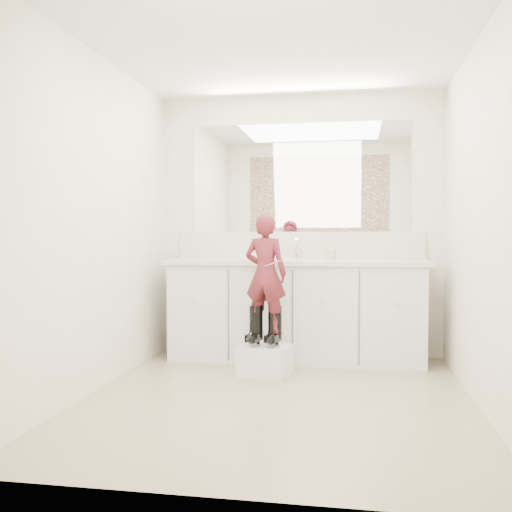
# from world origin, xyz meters

# --- Properties ---
(floor) EXTENTS (3.00, 3.00, 0.00)m
(floor) POSITION_xyz_m (0.00, 0.00, 0.00)
(floor) COLOR #8D815C
(floor) RESTS_ON ground
(ceiling) EXTENTS (3.00, 3.00, 0.00)m
(ceiling) POSITION_xyz_m (0.00, 0.00, 2.40)
(ceiling) COLOR white
(ceiling) RESTS_ON wall_back
(wall_back) EXTENTS (2.60, 0.00, 2.60)m
(wall_back) POSITION_xyz_m (0.00, 1.50, 1.20)
(wall_back) COLOR beige
(wall_back) RESTS_ON floor
(wall_front) EXTENTS (2.60, 0.00, 2.60)m
(wall_front) POSITION_xyz_m (0.00, -1.50, 1.20)
(wall_front) COLOR beige
(wall_front) RESTS_ON floor
(wall_left) EXTENTS (0.00, 3.00, 3.00)m
(wall_left) POSITION_xyz_m (-1.30, 0.00, 1.20)
(wall_left) COLOR beige
(wall_left) RESTS_ON floor
(wall_right) EXTENTS (0.00, 3.00, 3.00)m
(wall_right) POSITION_xyz_m (1.30, 0.00, 1.20)
(wall_right) COLOR beige
(wall_right) RESTS_ON floor
(vanity_cabinet) EXTENTS (2.20, 0.55, 0.85)m
(vanity_cabinet) POSITION_xyz_m (0.00, 1.23, 0.42)
(vanity_cabinet) COLOR silver
(vanity_cabinet) RESTS_ON floor
(countertop) EXTENTS (2.28, 0.58, 0.04)m
(countertop) POSITION_xyz_m (0.00, 1.21, 0.87)
(countertop) COLOR beige
(countertop) RESTS_ON vanity_cabinet
(backsplash) EXTENTS (2.28, 0.03, 0.25)m
(backsplash) POSITION_xyz_m (0.00, 1.49, 1.02)
(backsplash) COLOR beige
(backsplash) RESTS_ON countertop
(mirror) EXTENTS (2.00, 0.02, 1.00)m
(mirror) POSITION_xyz_m (0.00, 1.49, 1.64)
(mirror) COLOR white
(mirror) RESTS_ON wall_back
(dot_panel) EXTENTS (2.00, 0.01, 1.20)m
(dot_panel) POSITION_xyz_m (0.00, -1.49, 1.65)
(dot_panel) COLOR #472819
(dot_panel) RESTS_ON wall_front
(faucet) EXTENTS (0.08, 0.08, 0.10)m
(faucet) POSITION_xyz_m (0.00, 1.38, 0.94)
(faucet) COLOR silver
(faucet) RESTS_ON countertop
(cup) EXTENTS (0.13, 0.13, 0.10)m
(cup) POSITION_xyz_m (0.31, 1.28, 0.94)
(cup) COLOR beige
(cup) RESTS_ON countertop
(soap_bottle) EXTENTS (0.09, 0.10, 0.17)m
(soap_bottle) POSITION_xyz_m (-0.47, 1.17, 0.97)
(soap_bottle) COLOR silver
(soap_bottle) RESTS_ON countertop
(step_stool) EXTENTS (0.43, 0.38, 0.24)m
(step_stool) POSITION_xyz_m (-0.18, 0.60, 0.12)
(step_stool) COLOR silver
(step_stool) RESTS_ON floor
(boot_left) EXTENTS (0.15, 0.23, 0.31)m
(boot_left) POSITION_xyz_m (-0.25, 0.62, 0.40)
(boot_left) COLOR black
(boot_left) RESTS_ON step_stool
(boot_right) EXTENTS (0.15, 0.23, 0.31)m
(boot_right) POSITION_xyz_m (-0.10, 0.62, 0.40)
(boot_right) COLOR black
(boot_right) RESTS_ON step_stool
(toddler) EXTENTS (0.38, 0.29, 0.93)m
(toddler) POSITION_xyz_m (-0.18, 0.62, 0.81)
(toddler) COLOR #962E3A
(toddler) RESTS_ON step_stool
(toothbrush) EXTENTS (0.14, 0.04, 0.06)m
(toothbrush) POSITION_xyz_m (-0.11, 0.54, 0.89)
(toothbrush) COLOR #CB4F99
(toothbrush) RESTS_ON toddler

